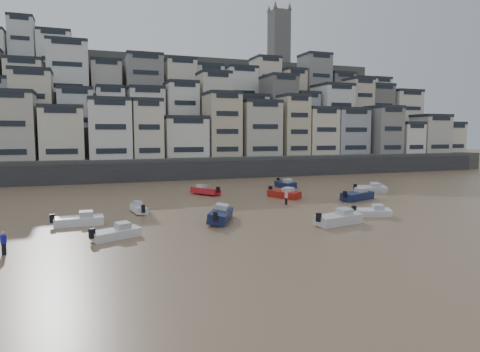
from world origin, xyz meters
name	(u,v)px	position (x,y,z in m)	size (l,w,h in m)	color
ground	(303,343)	(0.00, 0.00, 0.00)	(400.00, 400.00, 0.00)	#8F6E4D
harbor_wall	(187,170)	(10.00, 65.00, 1.75)	(140.00, 3.00, 3.50)	#38383A
hillside	(171,119)	(14.73, 104.84, 13.01)	(141.04, 66.00, 50.00)	#4C4C47
boat_a	(339,217)	(14.57, 19.79, 0.76)	(5.58, 1.83, 1.52)	silver
boat_b	(372,211)	(20.19, 22.02, 0.58)	(4.22, 1.38, 1.15)	silver
boat_c	(221,213)	(4.27, 25.11, 0.82)	(6.02, 1.97, 1.64)	#151C42
boat_d	(357,194)	(25.56, 32.27, 0.82)	(5.98, 1.96, 1.63)	#161F45
boat_e	(284,192)	(17.20, 37.30, 0.75)	(5.49, 1.80, 1.50)	#A41C14
boat_f	(139,207)	(-2.87, 32.85, 0.58)	(4.23, 1.38, 1.15)	silver
boat_g	(371,188)	(31.52, 37.38, 0.71)	(5.19, 1.70, 1.42)	silver
boat_h	(205,190)	(7.89, 44.00, 0.70)	(5.13, 1.68, 1.40)	#B0151C
boat_i	(285,183)	(22.24, 47.20, 0.74)	(5.45, 1.78, 1.49)	#151D42
boat_j	(116,232)	(-6.07, 21.29, 0.61)	(4.49, 1.47, 1.22)	silver
boat_k	(79,219)	(-9.07, 27.90, 0.67)	(4.92, 1.61, 1.34)	white
person_blue	(4,243)	(-14.08, 19.18, 0.87)	(0.44, 0.44, 1.74)	#1A17AD
person_pink	(286,198)	(15.04, 32.18, 0.87)	(0.44, 0.44, 1.74)	#E6A6A2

